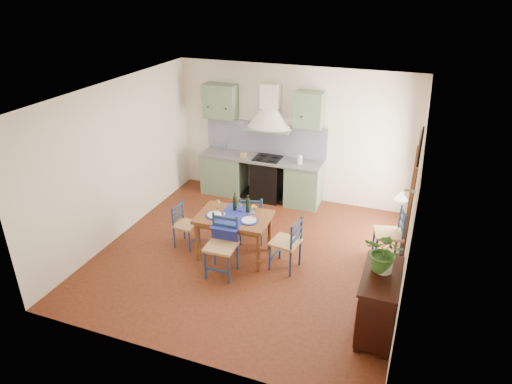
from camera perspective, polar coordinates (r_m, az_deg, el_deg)
floor at (r=7.96m, az=-0.75°, el=-7.82°), size 5.00×5.00×0.00m
back_wall at (r=9.56m, az=1.56°, el=5.16°), size 5.00×0.96×2.80m
right_wall at (r=7.15m, az=19.04°, el=-1.13°), size 0.26×5.00×2.80m
left_wall at (r=8.45m, az=-16.85°, el=3.77°), size 0.04×5.00×2.80m
ceiling at (r=6.83m, az=-0.88°, el=12.22°), size 5.00×5.00×0.01m
dining_table at (r=7.61m, az=-2.78°, el=-3.60°), size 1.24×0.94×1.08m
chair_near at (r=7.26m, az=-4.28°, el=-6.72°), size 0.48×0.48×0.99m
chair_far at (r=8.11m, az=-0.58°, el=-3.20°), size 0.54×0.54×0.93m
chair_left at (r=8.11m, az=-8.90°, el=-4.07°), size 0.40×0.40×0.80m
chair_right at (r=7.39m, az=3.92°, el=-6.39°), size 0.49×0.49×0.92m
chair_spare at (r=7.89m, az=16.45°, el=-5.08°), size 0.54×0.54×0.96m
sideboard at (r=6.35m, az=15.07°, el=-13.06°), size 0.50×1.05×0.94m
potted_plant at (r=6.03m, az=15.84°, el=-7.28°), size 0.59×0.54×0.55m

